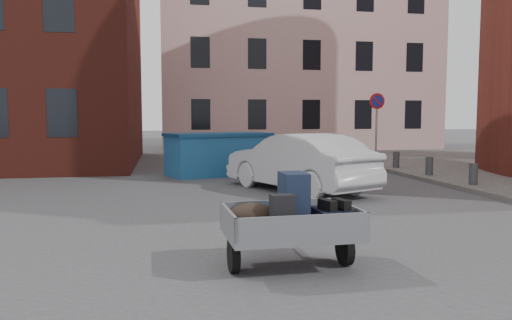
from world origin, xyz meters
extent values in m
plane|color=#38383A|center=(0.00, 0.00, 0.00)|extent=(120.00, 120.00, 0.00)
cube|color=#D4A6A3|center=(6.00, 22.00, 7.00)|extent=(16.00, 8.00, 14.00)
cylinder|color=gray|center=(6.00, 9.50, 1.42)|extent=(0.07, 0.07, 2.60)
cylinder|color=red|center=(6.00, 9.48, 2.47)|extent=(0.60, 0.03, 0.60)
cylinder|color=navy|center=(6.00, 9.46, 2.47)|extent=(0.44, 0.03, 0.44)
cylinder|color=#3A3A3D|center=(6.00, 3.40, 0.40)|extent=(0.22, 0.22, 0.55)
cylinder|color=#3A3A3D|center=(6.00, 5.60, 0.40)|extent=(0.22, 0.22, 0.55)
cylinder|color=#3A3A3D|center=(6.00, 7.80, 0.40)|extent=(0.22, 0.22, 0.55)
cube|color=red|center=(2.50, 15.00, 0.50)|extent=(1.30, 0.18, 1.00)
cube|color=red|center=(4.20, 15.00, 0.50)|extent=(1.30, 0.18, 1.00)
cube|color=red|center=(5.90, 15.00, 0.50)|extent=(1.30, 0.18, 1.00)
cylinder|color=black|center=(-1.12, -2.38, 0.22)|extent=(0.11, 0.44, 0.44)
cylinder|color=black|center=(0.32, -2.34, 0.22)|extent=(0.11, 0.44, 0.44)
cube|color=slate|center=(-0.40, -2.36, 0.46)|extent=(1.64, 1.15, 0.08)
cube|color=slate|center=(-1.18, -2.39, 0.64)|extent=(0.08, 1.10, 0.28)
cube|color=slate|center=(0.38, -2.33, 0.64)|extent=(0.08, 1.10, 0.28)
cube|color=slate|center=(-0.41, -1.83, 0.64)|extent=(1.60, 0.09, 0.28)
cube|color=slate|center=(-0.38, -2.89, 0.64)|extent=(1.60, 0.09, 0.28)
cube|color=slate|center=(-0.43, -1.46, 0.40)|extent=(0.10, 0.70, 0.06)
cube|color=#182139|center=(-0.35, -2.31, 0.85)|extent=(0.32, 0.46, 0.70)
cube|color=black|center=(0.11, -2.44, 0.62)|extent=(0.42, 0.61, 0.25)
ellipsoid|color=black|center=(-0.89, -2.43, 0.68)|extent=(0.61, 0.38, 0.36)
cube|color=black|center=(-0.57, -2.62, 0.74)|extent=(0.29, 0.19, 0.48)
ellipsoid|color=blue|center=(-0.46, -2.01, 0.62)|extent=(0.37, 0.31, 0.24)
cube|color=black|center=(0.03, -2.50, 0.81)|extent=(0.18, 0.29, 0.13)
cube|color=black|center=(0.21, -2.49, 0.81)|extent=(0.18, 0.29, 0.13)
cube|color=#1E5991|center=(-0.19, 7.85, 0.63)|extent=(3.48, 2.47, 1.26)
cube|color=navy|center=(-0.19, 7.85, 1.31)|extent=(3.61, 2.60, 0.10)
imported|color=silver|center=(1.42, 3.97, 0.73)|extent=(3.28, 4.70, 1.47)
camera|label=1|loc=(-1.92, -8.25, 1.89)|focal=35.00mm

